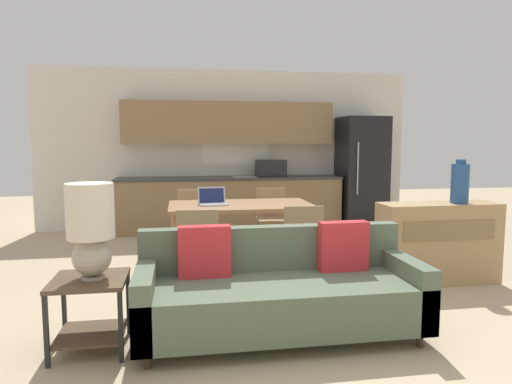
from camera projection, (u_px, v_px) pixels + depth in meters
The scene contains 15 objects.
ground_plane at pixel (291, 336), 3.50m from camera, with size 20.00×20.00×0.00m, color tan.
wall_back at pixel (228, 149), 7.90m from camera, with size 6.40×0.07×2.70m.
kitchen_counter at pixel (231, 180), 7.66m from camera, with size 3.73×0.65×2.15m.
refrigerator at pixel (361, 172), 7.91m from camera, with size 0.75×0.76×1.91m.
dining_table at pixel (241, 209), 5.33m from camera, with size 1.66×0.92×0.76m.
couch at pixel (278, 291), 3.52m from camera, with size 2.13×0.80×0.84m.
side_table at pixel (90, 301), 3.24m from camera, with size 0.51×0.51×0.52m.
table_lamp at pixel (91, 226), 3.18m from camera, with size 0.33×0.33×0.68m.
credenza at pixel (438, 243), 4.81m from camera, with size 1.26×0.40×0.85m.
vase at pixel (460, 183), 4.73m from camera, with size 0.18×0.18×0.46m.
dining_chair_far_left at pixel (193, 218), 6.03m from camera, with size 0.44×0.44×0.85m.
dining_chair_near_left at pixel (198, 245), 4.44m from camera, with size 0.44×0.44×0.85m.
dining_chair_far_right at pixel (272, 216), 6.21m from camera, with size 0.44×0.44×0.85m.
dining_chair_near_right at pixel (301, 240), 4.69m from camera, with size 0.45×0.45×0.85m.
laptop at pixel (213, 200), 5.27m from camera, with size 0.34×0.29×0.20m.
Camera 1 is at (-0.82, -3.27, 1.48)m, focal length 32.00 mm.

